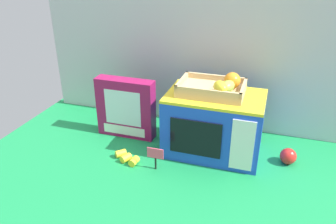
# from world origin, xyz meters

# --- Properties ---
(ground_plane) EXTENTS (1.70, 1.70, 0.00)m
(ground_plane) POSITION_xyz_m (0.00, 0.00, 0.00)
(ground_plane) COLOR #198C47
(ground_plane) RESTS_ON ground
(display_back_panel) EXTENTS (1.61, 0.03, 0.65)m
(display_back_panel) POSITION_xyz_m (0.00, 0.28, 0.32)
(display_back_panel) COLOR #B7BABF
(display_back_panel) RESTS_ON ground
(toy_microwave) EXTENTS (0.41, 0.27, 0.27)m
(toy_microwave) POSITION_xyz_m (0.14, 0.02, 0.14)
(toy_microwave) COLOR blue
(toy_microwave) RESTS_ON ground
(food_groups_crate) EXTENTS (0.27, 0.20, 0.10)m
(food_groups_crate) POSITION_xyz_m (0.14, 0.02, 0.30)
(food_groups_crate) COLOR tan
(food_groups_crate) RESTS_ON toy_microwave
(cookie_set_box) EXTENTS (0.28, 0.07, 0.29)m
(cookie_set_box) POSITION_xyz_m (-0.29, 0.03, 0.14)
(cookie_set_box) COLOR #99144C
(cookie_set_box) RESTS_ON ground
(price_sign) EXTENTS (0.07, 0.01, 0.10)m
(price_sign) POSITION_xyz_m (-0.06, -0.20, 0.07)
(price_sign) COLOR black
(price_sign) RESTS_ON ground
(loose_toy_banana) EXTENTS (0.12, 0.09, 0.03)m
(loose_toy_banana) POSITION_xyz_m (-0.20, -0.18, 0.02)
(loose_toy_banana) COLOR yellow
(loose_toy_banana) RESTS_ON ground
(loose_toy_apple) EXTENTS (0.07, 0.07, 0.07)m
(loose_toy_apple) POSITION_xyz_m (0.46, 0.02, 0.03)
(loose_toy_apple) COLOR red
(loose_toy_apple) RESTS_ON ground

